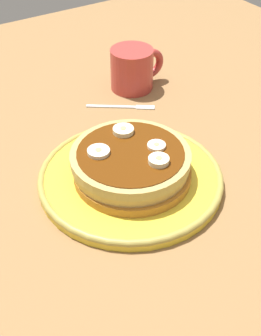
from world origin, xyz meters
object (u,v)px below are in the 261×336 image
at_px(plate, 131,178).
at_px(banana_slice_1, 156,146).
at_px(coffee_mug, 133,68).
at_px(fork, 125,106).
at_px(banana_slice_0, 123,131).
at_px(pancake_stack, 130,165).
at_px(banana_slice_3, 159,161).
at_px(banana_slice_2, 99,152).

relative_size(plate, banana_slice_1, 10.26).
relative_size(coffee_mug, fork, 1.05).
xyz_separation_m(banana_slice_0, fork, (0.09, 0.14, -0.06)).
bearing_deg(pancake_stack, banana_slice_0, 68.92).
distance_m(banana_slice_3, fork, 0.25).
xyz_separation_m(banana_slice_1, fork, (0.07, 0.20, -0.06)).
bearing_deg(banana_slice_0, banana_slice_1, -69.77).
distance_m(banana_slice_1, fork, 0.22).
distance_m(plate, banana_slice_3, 0.07).
distance_m(plate, pancake_stack, 0.03).
height_order(plate, pancake_stack, pancake_stack).
height_order(coffee_mug, fork, coffee_mug).
bearing_deg(banana_slice_1, pancake_stack, 168.03).
relative_size(pancake_stack, banana_slice_1, 6.64).
height_order(banana_slice_0, fork, banana_slice_0).
distance_m(banana_slice_2, fork, 0.23).
xyz_separation_m(banana_slice_0, banana_slice_2, (-0.06, -0.03, -0.00)).
height_order(plate, coffee_mug, coffee_mug).
xyz_separation_m(banana_slice_1, banana_slice_2, (-0.08, 0.03, 0.00)).
bearing_deg(pancake_stack, fork, 60.09).
bearing_deg(banana_slice_0, coffee_mug, 53.43).
bearing_deg(banana_slice_3, banana_slice_0, 91.74).
xyz_separation_m(plate, banana_slice_2, (-0.04, 0.02, 0.05)).
bearing_deg(banana_slice_0, fork, 57.29).
bearing_deg(plate, fork, 60.22).
relative_size(banana_slice_1, banana_slice_2, 0.83).
xyz_separation_m(banana_slice_3, coffee_mug, (0.14, 0.29, -0.02)).
distance_m(pancake_stack, coffee_mug, 0.30).
xyz_separation_m(pancake_stack, banana_slice_3, (0.02, -0.04, 0.03)).
bearing_deg(pancake_stack, coffee_mug, 56.17).
height_order(pancake_stack, banana_slice_2, banana_slice_2).
xyz_separation_m(banana_slice_2, coffee_mug, (0.20, 0.22, -0.02)).
bearing_deg(banana_slice_0, banana_slice_3, -88.26).
height_order(plate, banana_slice_0, banana_slice_0).
height_order(plate, banana_slice_1, banana_slice_1).
bearing_deg(banana_slice_2, pancake_stack, -32.08).
relative_size(banana_slice_2, fork, 0.30).
bearing_deg(coffee_mug, banana_slice_3, -116.54).
bearing_deg(banana_slice_1, plate, 165.49).
relative_size(banana_slice_3, coffee_mug, 0.26).
bearing_deg(coffee_mug, banana_slice_0, -126.57).
distance_m(banana_slice_3, coffee_mug, 0.32).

